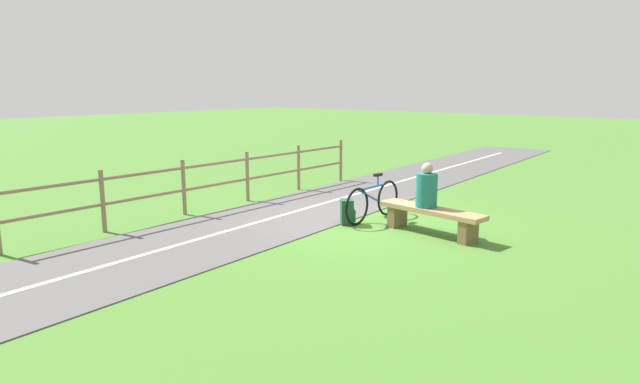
{
  "coord_description": "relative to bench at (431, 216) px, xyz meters",
  "views": [
    {
      "loc": [
        -5.86,
        8.3,
        2.49
      ],
      "look_at": [
        -0.96,
        2.24,
        0.98
      ],
      "focal_mm": 30.81,
      "sensor_mm": 36.0,
      "label": 1
    }
  ],
  "objects": [
    {
      "name": "backpack",
      "position": [
        1.52,
        0.33,
        -0.1
      ],
      "size": [
        0.35,
        0.35,
        0.46
      ],
      "rotation": [
        0.0,
        0.0,
        2.33
      ],
      "color": "#1E4C2D",
      "rests_on": "ground_plane"
    },
    {
      "name": "ground_plane",
      "position": [
        1.62,
        -0.06,
        -0.32
      ],
      "size": [
        80.0,
        80.0,
        0.0
      ],
      "primitive_type": "plane",
      "color": "#477A2D"
    },
    {
      "name": "bicycle",
      "position": [
        1.33,
        -0.22,
        0.04
      ],
      "size": [
        0.08,
        1.71,
        0.87
      ],
      "rotation": [
        0.0,
        0.0,
        1.56
      ],
      "color": "black",
      "rests_on": "ground_plane"
    },
    {
      "name": "person_seated",
      "position": [
        0.11,
        -0.02,
        0.46
      ],
      "size": [
        0.41,
        0.41,
        0.76
      ],
      "rotation": [
        0.0,
        0.0,
        -0.14
      ],
      "color": "#1E6B66",
      "rests_on": "bench"
    },
    {
      "name": "path_centre_line",
      "position": [
        2.73,
        3.94,
        -0.3
      ],
      "size": [
        1.4,
        31.98,
        0.0
      ],
      "primitive_type": "cube",
      "rotation": [
        0.0,
        0.0,
        0.04
      ],
      "color": "silver",
      "rests_on": "paved_path"
    },
    {
      "name": "paved_path",
      "position": [
        2.73,
        3.94,
        -0.31
      ],
      "size": [
        4.04,
        36.07,
        0.02
      ],
      "primitive_type": "cube",
      "rotation": [
        0.0,
        0.0,
        0.04
      ],
      "color": "#565454",
      "rests_on": "ground_plane"
    },
    {
      "name": "bench",
      "position": [
        0.0,
        0.0,
        0.0
      ],
      "size": [
        1.98,
        0.69,
        0.46
      ],
      "rotation": [
        0.0,
        0.0,
        -0.14
      ],
      "color": "#A88456",
      "rests_on": "ground_plane"
    },
    {
      "name": "fence_roadside",
      "position": [
        4.45,
        0.89,
        0.32
      ],
      "size": [
        0.11,
        8.55,
        1.09
      ],
      "rotation": [
        0.0,
        0.0,
        1.57
      ],
      "color": "#847051",
      "rests_on": "ground_plane"
    }
  ]
}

